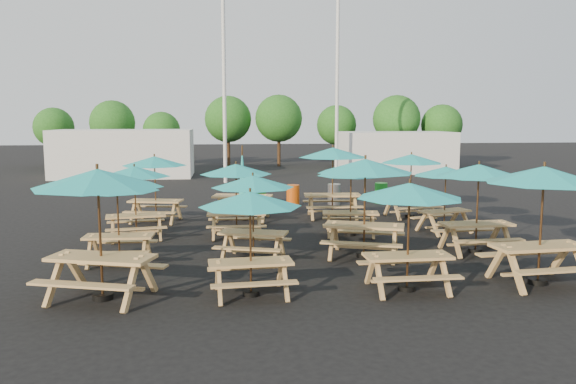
{
  "coord_description": "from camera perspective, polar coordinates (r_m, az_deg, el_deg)",
  "views": [
    {
      "loc": [
        -2.02,
        -16.42,
        3.48
      ],
      "look_at": [
        0.0,
        1.5,
        1.1
      ],
      "focal_mm": 35.0,
      "sensor_mm": 36.0,
      "label": 1
    }
  ],
  "objects": [
    {
      "name": "picnic_unit_11",
      "position": [
        19.59,
        4.58,
        3.66
      ],
      "size": [
        2.53,
        2.53,
        2.49
      ],
      "rotation": [
        0.0,
        0.0,
        -0.06
      ],
      "color": "tan",
      "rests_on": "ground"
    },
    {
      "name": "tree_3",
      "position": [
        41.14,
        -6.11,
        7.37
      ],
      "size": [
        3.36,
        3.36,
        5.09
      ],
      "color": "#382314",
      "rests_on": "ground"
    },
    {
      "name": "tree_5",
      "position": [
        41.92,
        4.94,
        6.79
      ],
      "size": [
        2.94,
        2.94,
        4.45
      ],
      "color": "#382314",
      "rests_on": "ground"
    },
    {
      "name": "event_tent_0",
      "position": [
        35.0,
        -16.3,
        3.81
      ],
      "size": [
        8.0,
        4.0,
        2.8
      ],
      "primitive_type": "cube",
      "color": "silver",
      "rests_on": "ground"
    },
    {
      "name": "picnic_unit_14",
      "position": [
        17.67,
        15.74,
        1.71
      ],
      "size": [
        2.47,
        2.47,
        2.04
      ],
      "rotation": [
        0.0,
        0.0,
        0.31
      ],
      "color": "tan",
      "rests_on": "ground"
    },
    {
      "name": "tree_6",
      "position": [
        41.18,
        10.97,
        7.3
      ],
      "size": [
        3.38,
        3.38,
        5.13
      ],
      "color": "#382314",
      "rests_on": "ground"
    },
    {
      "name": "picnic_unit_4",
      "position": [
        10.87,
        -3.86,
        -1.27
      ],
      "size": [
        2.15,
        2.15,
        2.09
      ],
      "rotation": [
        0.0,
        0.0,
        0.07
      ],
      "color": "tan",
      "rests_on": "ground"
    },
    {
      "name": "tree_1",
      "position": [
        41.06,
        -17.4,
        6.71
      ],
      "size": [
        3.11,
        3.11,
        4.72
      ],
      "color": "#382314",
      "rests_on": "ground"
    },
    {
      "name": "picnic_unit_13",
      "position": [
        15.21,
        18.81,
        1.64
      ],
      "size": [
        2.33,
        2.33,
        2.33
      ],
      "rotation": [
        0.0,
        0.0,
        0.04
      ],
      "color": "tan",
      "rests_on": "ground"
    },
    {
      "name": "picnic_unit_12",
      "position": [
        12.72,
        24.54,
        1.04
      ],
      "size": [
        2.61,
        2.61,
        2.52
      ],
      "rotation": [
        0.0,
        0.0,
        0.08
      ],
      "color": "tan",
      "rests_on": "ground"
    },
    {
      "name": "picnic_unit_15",
      "position": [
        20.1,
        12.42,
        3.01
      ],
      "size": [
        2.48,
        2.48,
        2.25
      ],
      "rotation": [
        0.0,
        0.0,
        0.16
      ],
      "color": "tan",
      "rests_on": "ground"
    },
    {
      "name": "picnic_unit_6",
      "position": [
        16.41,
        -5.31,
        1.95
      ],
      "size": [
        2.13,
        2.13,
        2.18
      ],
      "rotation": [
        0.0,
        0.0,
        -0.02
      ],
      "color": "tan",
      "rests_on": "ground"
    },
    {
      "name": "mast_0",
      "position": [
        30.53,
        -6.52,
        12.2
      ],
      "size": [
        0.2,
        0.2,
        12.0
      ],
      "primitive_type": "cylinder",
      "color": "silver",
      "rests_on": "ground"
    },
    {
      "name": "waste_bin_3",
      "position": [
        23.46,
        9.44,
        -0.09
      ],
      "size": [
        0.52,
        0.52,
        0.83
      ],
      "primitive_type": "cylinder",
      "color": "#188921",
      "rests_on": "ground"
    },
    {
      "name": "ground",
      "position": [
        16.91,
        0.57,
        -4.36
      ],
      "size": [
        120.0,
        120.0,
        0.0
      ],
      "primitive_type": "plane",
      "color": "black",
      "rests_on": "ground"
    },
    {
      "name": "tree_0",
      "position": [
        43.38,
        -22.7,
        6.08
      ],
      "size": [
        2.8,
        2.8,
        4.24
      ],
      "color": "#382314",
      "rests_on": "ground"
    },
    {
      "name": "picnic_unit_7",
      "position": [
        19.25,
        -4.64,
        0.24
      ],
      "size": [
        2.32,
        2.13,
        2.56
      ],
      "rotation": [
        0.0,
        0.0,
        -0.21
      ],
      "color": "tan",
      "rests_on": "ground"
    },
    {
      "name": "picnic_unit_9",
      "position": [
        14.02,
        7.85,
        2.14
      ],
      "size": [
        3.07,
        3.07,
        2.5
      ],
      "rotation": [
        0.0,
        0.0,
        -0.34
      ],
      "color": "tan",
      "rests_on": "ground"
    },
    {
      "name": "event_tent_1",
      "position": [
        37.16,
        10.86,
        4.02
      ],
      "size": [
        7.0,
        4.0,
        2.6
      ],
      "primitive_type": "cube",
      "color": "silver",
      "rests_on": "ground"
    },
    {
      "name": "mast_1",
      "position": [
        33.17,
        5.03,
        11.84
      ],
      "size": [
        0.2,
        0.2,
        12.0
      ],
      "primitive_type": "cylinder",
      "color": "silver",
      "rests_on": "ground"
    },
    {
      "name": "waste_bin_0",
      "position": [
        22.25,
        -2.91,
        -0.41
      ],
      "size": [
        0.52,
        0.52,
        0.83
      ],
      "primitive_type": "cylinder",
      "color": "#188921",
      "rests_on": "ground"
    },
    {
      "name": "waste_bin_2",
      "position": [
        22.82,
        4.71,
        -0.22
      ],
      "size": [
        0.52,
        0.52,
        0.83
      ],
      "primitive_type": "cylinder",
      "color": "gray",
      "rests_on": "ground"
    },
    {
      "name": "waste_bin_1",
      "position": [
        22.44,
        0.51,
        -0.33
      ],
      "size": [
        0.52,
        0.52,
        0.83
      ],
      "primitive_type": "cylinder",
      "color": "#D34E0C",
      "rests_on": "ground"
    },
    {
      "name": "tree_7",
      "position": [
        42.35,
        15.35,
        6.59
      ],
      "size": [
        2.95,
        2.95,
        4.48
      ],
      "color": "#382314",
      "rests_on": "ground"
    },
    {
      "name": "picnic_unit_8",
      "position": [
        11.42,
        12.23,
        -0.41
      ],
      "size": [
        2.16,
        2.16,
        2.22
      ],
      "rotation": [
        0.0,
        0.0,
        0.02
      ],
      "color": "tan",
      "rests_on": "ground"
    },
    {
      "name": "picnic_unit_1",
      "position": [
        13.89,
        -16.98,
        0.28
      ],
      "size": [
        2.06,
        2.06,
        2.08
      ],
      "rotation": [
        0.0,
        0.0,
        -0.04
      ],
      "color": "tan",
      "rests_on": "ground"
    },
    {
      "name": "picnic_unit_5",
      "position": [
        13.67,
        -3.59,
        0.63
      ],
      "size": [
        2.56,
        2.56,
        2.12
      ],
      "rotation": [
        0.0,
        0.0,
        -0.31
      ],
      "color": "tan",
      "rests_on": "ground"
    },
    {
      "name": "picnic_unit_0",
      "position": [
        11.16,
        -18.75,
        0.68
      ],
      "size": [
        3.08,
        3.08,
        2.56
      ],
      "rotation": [
        0.0,
        0.0,
        -0.31
      ],
      "color": "tan",
      "rests_on": "ground"
    },
    {
      "name": "tree_2",
      "position": [
        40.32,
        -12.73,
        6.11
      ],
      "size": [
        2.59,
        2.59,
        3.93
      ],
      "color": "#382314",
      "rests_on": "ground"
    },
    {
      "name": "picnic_unit_2",
      "position": [
        16.63,
        -15.33,
        1.65
      ],
      "size": [
        2.35,
        2.35,
        2.13
      ],
      "rotation": [
        0.0,
        0.0,
        0.16
      ],
      "color": "tan",
      "rests_on": "ground"
    },
    {
      "name": "tree_4",
      "position": [
        40.87,
        -0.94,
        7.48
      ],
      "size": [
        3.41,
        3.41,
        5.17
      ],
      "color": "#382314",
      "rests_on": "ground"
    },
    {
      "name": "picnic_unit_3",
      "position": [
        19.21,
        -13.4,
        2.75
      ],
      "size": [
        2.54,
        2.54,
        2.24
      ],
      "rotation": [
        0.0,
        0.0,
        -0.2
      ],
      "color": "tan",
      "rests_on": "ground"
    },
    {
      "name": "picnic_unit_10",
      "position": [
        16.65,
        6.42,
        1.81
      ],
      "size": [
        2.33,
        2.33,
        2.11
      ],
      "rotation": [
        0.0,
        0.0,
        -0.17
      ],
      "color": "tan",
      "rests_on": "ground"
    }
  ]
}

